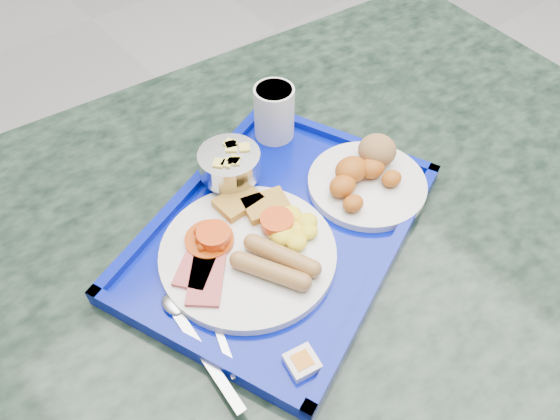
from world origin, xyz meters
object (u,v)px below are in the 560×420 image
Objects in this scene: bread_plate at (367,175)px; fruit_bowl at (230,164)px; juice_cup at (274,111)px; tray at (280,231)px; main_plate at (252,247)px; table at (289,302)px.

bread_plate is 0.21m from fruit_bowl.
juice_cup reaches higher than fruit_bowl.
tray is 5.78× the size of fruit_bowl.
juice_cup reaches higher than bread_plate.
fruit_bowl is at bearing 66.65° from main_plate.
tray is 5.85× the size of juice_cup.
fruit_bowl reaches higher than bread_plate.
main_plate is at bearing -170.24° from table.
bread_plate reaches higher than table.
table is at bearing 9.23° from tray.
fruit_bowl is (-0.00, 0.12, 0.05)m from tray.
main_plate is at bearing -113.35° from fruit_bowl.
main_plate is at bearing -170.02° from tray.
table is at bearing 172.78° from bread_plate.
tray is 0.12m from fruit_bowl.
bread_plate is (0.13, -0.02, 0.25)m from table.
table is at bearing -76.97° from fruit_bowl.
fruit_bowl is 0.13m from juice_cup.
bread_plate is 0.18m from juice_cup.
table is at bearing -121.06° from juice_cup.
fruit_bowl is 1.01× the size of juice_cup.
juice_cup is at bearing 44.57° from main_plate.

